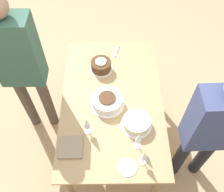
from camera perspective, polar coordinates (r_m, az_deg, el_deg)
The scene contains 13 objects.
ground_plane at distance 2.97m, azimuth 0.00°, elevation -8.79°, with size 12.00×12.00×0.00m, color tan.
dining_table at distance 2.42m, azimuth 0.00°, elevation -2.09°, with size 1.56×0.94×0.74m.
cake_center_white at distance 2.27m, azimuth -1.09°, elevation -1.11°, with size 0.32×0.32×0.10m.
cake_front_chocolate at distance 2.53m, azimuth -2.52°, elevation 6.99°, with size 0.24×0.24×0.11m.
cake_back_decorated at distance 2.17m, azimuth 5.64°, elevation -6.04°, with size 0.28×0.28×0.08m.
wine_glass_near at distance 1.98m, azimuth 6.12°, elevation -9.57°, with size 0.06×0.06×0.21m.
wine_glass_far at distance 2.05m, azimuth -5.76°, elevation -6.25°, with size 0.07×0.07×0.20m.
wine_glass_extra at distance 1.95m, azimuth 7.39°, elevation -13.38°, with size 0.06×0.06×0.19m.
dessert_plate_right at distance 2.04m, azimuth 3.51°, elevation -15.93°, with size 0.16×0.16×0.01m.
fork_pile at distance 2.73m, azimuth 0.90°, elevation 10.06°, with size 0.18×0.09×0.01m.
napkin_stack at distance 2.12m, azimuth -9.36°, elevation -11.46°, with size 0.20×0.19×0.02m.
person_cutting at distance 2.37m, azimuth -20.30°, elevation 7.05°, with size 0.22×0.40×1.70m.
person_watching at distance 2.11m, azimuth 21.60°, elevation -6.95°, with size 0.23×0.41×1.54m.
Camera 1 is at (1.32, -0.01, 2.66)m, focal length 40.00 mm.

